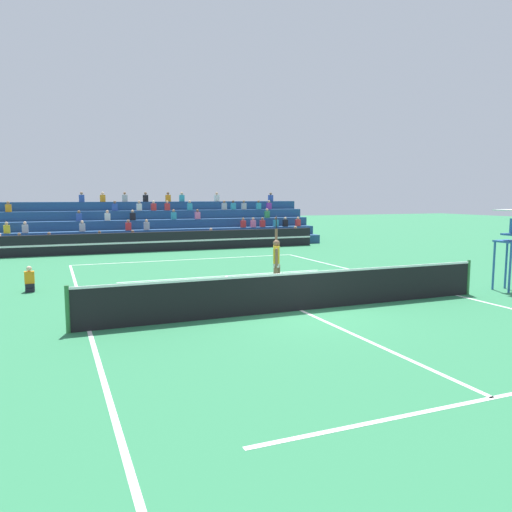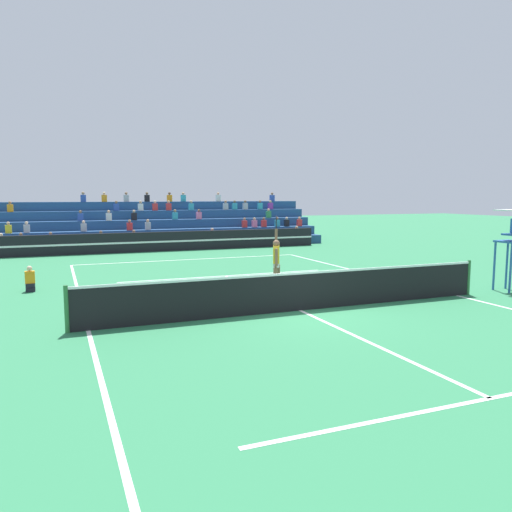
% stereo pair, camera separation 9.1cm
% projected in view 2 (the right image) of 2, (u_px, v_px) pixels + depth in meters
% --- Properties ---
extents(ground_plane, '(120.00, 120.00, 0.00)m').
position_uv_depth(ground_plane, '(300.00, 311.00, 13.60)').
color(ground_plane, '#2D7A4C').
extents(court_lines, '(11.10, 23.90, 0.01)m').
position_uv_depth(court_lines, '(300.00, 310.00, 13.60)').
color(court_lines, white).
rests_on(court_lines, ground).
extents(tennis_net, '(12.00, 0.10, 1.10)m').
position_uv_depth(tennis_net, '(300.00, 291.00, 13.53)').
color(tennis_net, '#2D6B38').
rests_on(tennis_net, ground).
extents(sponsor_banner_wall, '(18.00, 0.26, 1.10)m').
position_uv_depth(sponsor_banner_wall, '(171.00, 241.00, 28.46)').
color(sponsor_banner_wall, black).
rests_on(sponsor_banner_wall, ground).
extents(bleacher_stand, '(20.48, 4.75, 3.38)m').
position_uv_depth(bleacher_stand, '(158.00, 229.00, 31.90)').
color(bleacher_stand, navy).
rests_on(bleacher_stand, ground).
extents(umpire_chair, '(0.76, 0.84, 2.67)m').
position_uv_depth(umpire_chair, '(511.00, 239.00, 16.25)').
color(umpire_chair, '#285699').
rests_on(umpire_chair, ground).
extents(ball_kid_courtside, '(0.30, 0.36, 0.84)m').
position_uv_depth(ball_kid_courtside, '(30.00, 281.00, 16.30)').
color(ball_kid_courtside, black).
rests_on(ball_kid_courtside, ground).
extents(tennis_player, '(0.48, 0.80, 2.50)m').
position_uv_depth(tennis_player, '(276.00, 262.00, 16.04)').
color(tennis_player, brown).
rests_on(tennis_player, ground).
extents(tennis_ball, '(0.07, 0.07, 0.07)m').
position_uv_depth(tennis_ball, '(240.00, 293.00, 15.93)').
color(tennis_ball, '#C6DB33').
rests_on(tennis_ball, ground).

